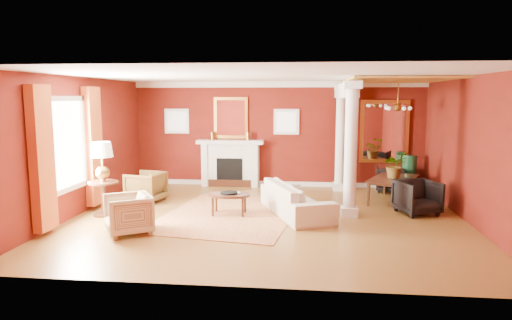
# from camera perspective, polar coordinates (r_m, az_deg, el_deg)

# --- Properties ---
(ground) EXTENTS (8.00, 8.00, 0.00)m
(ground) POSITION_cam_1_polar(r_m,az_deg,el_deg) (9.52, 1.38, -7.22)
(ground) COLOR brown
(ground) RESTS_ON ground
(room_shell) EXTENTS (8.04, 7.04, 2.92)m
(room_shell) POSITION_cam_1_polar(r_m,az_deg,el_deg) (9.20, 1.42, 5.00)
(room_shell) COLOR #64130D
(room_shell) RESTS_ON ground
(fireplace) EXTENTS (1.85, 0.42, 1.29)m
(fireplace) POSITION_cam_1_polar(r_m,az_deg,el_deg) (12.77, -3.22, -0.38)
(fireplace) COLOR white
(fireplace) RESTS_ON ground
(overmantel_mirror) EXTENTS (0.95, 0.07, 1.15)m
(overmantel_mirror) POSITION_cam_1_polar(r_m,az_deg,el_deg) (12.79, -3.16, 5.28)
(overmantel_mirror) COLOR gold
(overmantel_mirror) RESTS_ON fireplace
(flank_window_left) EXTENTS (0.70, 0.07, 0.70)m
(flank_window_left) POSITION_cam_1_polar(r_m,az_deg,el_deg) (13.14, -9.86, 4.81)
(flank_window_left) COLOR white
(flank_window_left) RESTS_ON room_shell
(flank_window_right) EXTENTS (0.70, 0.07, 0.70)m
(flank_window_right) POSITION_cam_1_polar(r_m,az_deg,el_deg) (12.65, 3.82, 4.79)
(flank_window_right) COLOR white
(flank_window_right) RESTS_ON room_shell
(left_window) EXTENTS (0.21, 2.55, 2.60)m
(left_window) POSITION_cam_1_polar(r_m,az_deg,el_deg) (9.79, -22.26, 1.10)
(left_window) COLOR white
(left_window) RESTS_ON room_shell
(column_front) EXTENTS (0.36, 0.36, 2.80)m
(column_front) POSITION_cam_1_polar(r_m,az_deg,el_deg) (9.57, 11.76, 1.40)
(column_front) COLOR white
(column_front) RESTS_ON ground
(column_back) EXTENTS (0.36, 0.36, 2.80)m
(column_back) POSITION_cam_1_polar(r_m,az_deg,el_deg) (12.24, 10.52, 2.82)
(column_back) COLOR white
(column_back) RESTS_ON ground
(header_beam) EXTENTS (0.30, 3.20, 0.32)m
(header_beam) POSITION_cam_1_polar(r_m,az_deg,el_deg) (11.10, 11.12, 8.46)
(header_beam) COLOR white
(header_beam) RESTS_ON column_front
(amber_ceiling) EXTENTS (2.30, 3.40, 0.04)m
(amber_ceiling) POSITION_cam_1_polar(r_m,az_deg,el_deg) (11.12, 17.22, 9.55)
(amber_ceiling) COLOR gold
(amber_ceiling) RESTS_ON room_shell
(dining_mirror) EXTENTS (1.30, 0.07, 1.70)m
(dining_mirror) POSITION_cam_1_polar(r_m,az_deg,el_deg) (12.83, 15.74, 3.44)
(dining_mirror) COLOR gold
(dining_mirror) RESTS_ON room_shell
(chandelier) EXTENTS (0.60, 0.62, 0.75)m
(chandelier) POSITION_cam_1_polar(r_m,az_deg,el_deg) (11.17, 17.29, 6.34)
(chandelier) COLOR #A37A33
(chandelier) RESTS_ON room_shell
(crown_trim) EXTENTS (8.00, 0.08, 0.16)m
(crown_trim) POSITION_cam_1_polar(r_m,az_deg,el_deg) (12.65, 2.72, 9.42)
(crown_trim) COLOR white
(crown_trim) RESTS_ON room_shell
(base_trim) EXTENTS (8.00, 0.08, 0.12)m
(base_trim) POSITION_cam_1_polar(r_m,az_deg,el_deg) (12.87, 2.64, -2.96)
(base_trim) COLOR white
(base_trim) RESTS_ON ground
(rug) EXTENTS (3.15, 3.88, 0.01)m
(rug) POSITION_cam_1_polar(r_m,az_deg,el_deg) (9.74, -3.22, -6.83)
(rug) COLOR maroon
(rug) RESTS_ON ground
(sofa) EXTENTS (1.48, 2.40, 0.90)m
(sofa) POSITION_cam_1_polar(r_m,az_deg,el_deg) (9.71, 5.05, -4.20)
(sofa) COLOR beige
(sofa) RESTS_ON ground
(armchair_leopard) EXTENTS (0.86, 0.90, 0.79)m
(armchair_leopard) POSITION_cam_1_polar(r_m,az_deg,el_deg) (11.18, -13.62, -3.08)
(armchair_leopard) COLOR black
(armchair_leopard) RESTS_ON ground
(armchair_stripe) EXTENTS (1.03, 1.04, 0.80)m
(armchair_stripe) POSITION_cam_1_polar(r_m,az_deg,el_deg) (8.68, -15.68, -6.29)
(armchair_stripe) COLOR tan
(armchair_stripe) RESTS_ON ground
(coffee_table) EXTENTS (0.90, 0.90, 0.46)m
(coffee_table) POSITION_cam_1_polar(r_m,az_deg,el_deg) (9.66, -3.39, -4.50)
(coffee_table) COLOR black
(coffee_table) RESTS_ON ground
(coffee_book) EXTENTS (0.14, 0.07, 0.20)m
(coffee_book) POSITION_cam_1_polar(r_m,az_deg,el_deg) (9.69, -2.92, -3.59)
(coffee_book) COLOR black
(coffee_book) RESTS_ON coffee_table
(side_table) EXTENTS (0.62, 0.62, 1.56)m
(side_table) POSITION_cam_1_polar(r_m,az_deg,el_deg) (10.02, -18.65, -0.71)
(side_table) COLOR black
(side_table) RESTS_ON ground
(dining_table) EXTENTS (1.18, 1.73, 0.91)m
(dining_table) POSITION_cam_1_polar(r_m,az_deg,el_deg) (11.31, 16.92, -2.77)
(dining_table) COLOR black
(dining_table) RESTS_ON ground
(dining_chair_near) EXTENTS (0.99, 0.96, 0.80)m
(dining_chair_near) POSITION_cam_1_polar(r_m,az_deg,el_deg) (10.30, 19.54, -4.23)
(dining_chair_near) COLOR black
(dining_chair_near) RESTS_ON ground
(dining_chair_far) EXTENTS (0.79, 0.75, 0.72)m
(dining_chair_far) POSITION_cam_1_polar(r_m,az_deg,el_deg) (12.52, 16.41, -2.19)
(dining_chair_far) COLOR black
(dining_chair_far) RESTS_ON ground
(green_urn) EXTENTS (0.41, 0.41, 0.99)m
(green_urn) POSITION_cam_1_polar(r_m,az_deg,el_deg) (12.64, 18.57, -2.06)
(green_urn) COLOR #133E21
(green_urn) RESTS_ON ground
(potted_plant) EXTENTS (0.69, 0.74, 0.49)m
(potted_plant) POSITION_cam_1_polar(r_m,az_deg,el_deg) (11.20, 17.02, 0.75)
(potted_plant) COLOR #26591E
(potted_plant) RESTS_ON dining_table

